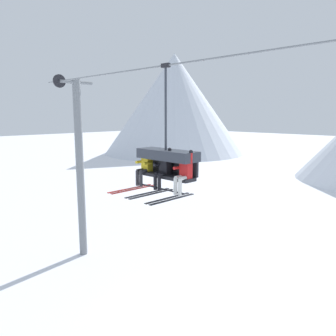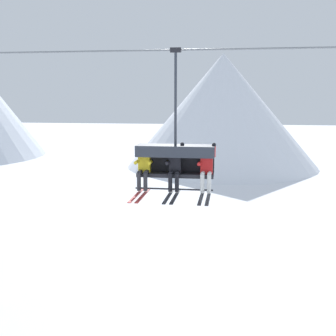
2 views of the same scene
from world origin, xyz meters
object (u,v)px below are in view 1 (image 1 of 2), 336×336
at_px(lift_tower_near, 79,165).
at_px(chairlift_chair, 167,158).
at_px(skier_red, 183,172).
at_px(skier_yellow, 144,166).
at_px(skier_black, 163,169).

height_order(lift_tower_near, chairlift_chair, lift_tower_near).
relative_size(chairlift_chair, skier_red, 2.17).
xyz_separation_m(lift_tower_near, skier_red, (7.35, -0.92, 0.71)).
height_order(skier_yellow, skier_black, skier_black).
xyz_separation_m(lift_tower_near, chairlift_chair, (6.50, -0.71, 1.01)).
bearing_deg(skier_red, skier_black, 180.00).
distance_m(lift_tower_near, chairlift_chair, 6.62).
height_order(lift_tower_near, skier_black, lift_tower_near).
distance_m(chairlift_chair, skier_black, 0.37).
bearing_deg(skier_yellow, chairlift_chair, 14.64).
bearing_deg(skier_yellow, skier_red, 0.23).
height_order(lift_tower_near, skier_red, lift_tower_near).
bearing_deg(lift_tower_near, chairlift_chair, -6.23).
distance_m(skier_black, skier_red, 0.84).
relative_size(lift_tower_near, skier_red, 4.94).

